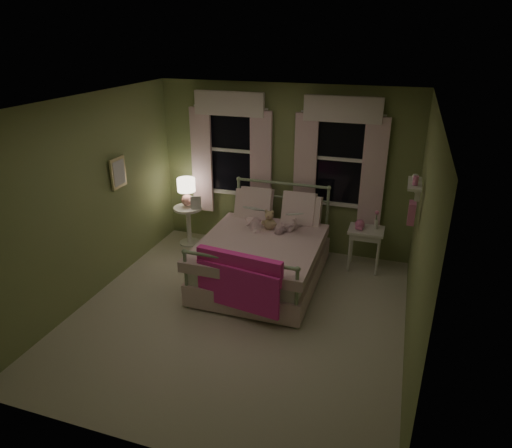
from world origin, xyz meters
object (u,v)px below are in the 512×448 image
(teddy_bear, at_px, (269,221))
(bed, at_px, (264,255))
(child_right, at_px, (292,212))
(table_lamp, at_px, (186,189))
(nightstand_left, at_px, (188,220))
(child_left, at_px, (254,204))
(nightstand_right, at_px, (366,235))

(teddy_bear, bearing_deg, bed, -90.00)
(child_right, relative_size, table_lamp, 1.47)
(bed, bearing_deg, teddy_bear, 90.00)
(bed, xyz_separation_m, nightstand_left, (-1.53, 0.75, 0.03))
(child_right, relative_size, nightstand_left, 1.04)
(teddy_bear, bearing_deg, child_right, 29.50)
(bed, distance_m, teddy_bear, 0.49)
(child_left, relative_size, table_lamp, 1.69)
(child_right, bearing_deg, bed, 82.54)
(child_right, xyz_separation_m, nightstand_left, (-1.81, 0.33, -0.49))
(teddy_bear, bearing_deg, table_lamp, 162.42)
(child_right, distance_m, table_lamp, 1.84)
(child_right, relative_size, nightstand_right, 1.06)
(bed, distance_m, child_left, 0.77)
(child_left, bearing_deg, child_right, 157.83)
(nightstand_right, bearing_deg, bed, -150.19)
(bed, xyz_separation_m, child_left, (-0.28, 0.42, 0.57))
(child_right, xyz_separation_m, table_lamp, (-1.81, 0.33, 0.05))
(bed, distance_m, nightstand_left, 1.70)
(child_left, height_order, nightstand_left, child_left)
(nightstand_left, distance_m, table_lamp, 0.54)
(child_right, height_order, nightstand_left, child_right)
(child_left, distance_m, nightstand_right, 1.68)
(child_right, height_order, table_lamp, child_right)
(child_right, bearing_deg, teddy_bear, 55.63)
(nightstand_right, bearing_deg, table_lamp, -179.83)
(child_right, bearing_deg, table_lamp, 15.92)
(teddy_bear, xyz_separation_m, nightstand_left, (-1.53, 0.48, -0.37))
(teddy_bear, height_order, nightstand_left, teddy_bear)
(teddy_bear, bearing_deg, nightstand_right, 20.48)
(bed, distance_m, nightstand_right, 1.53)
(child_left, distance_m, child_right, 0.56)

